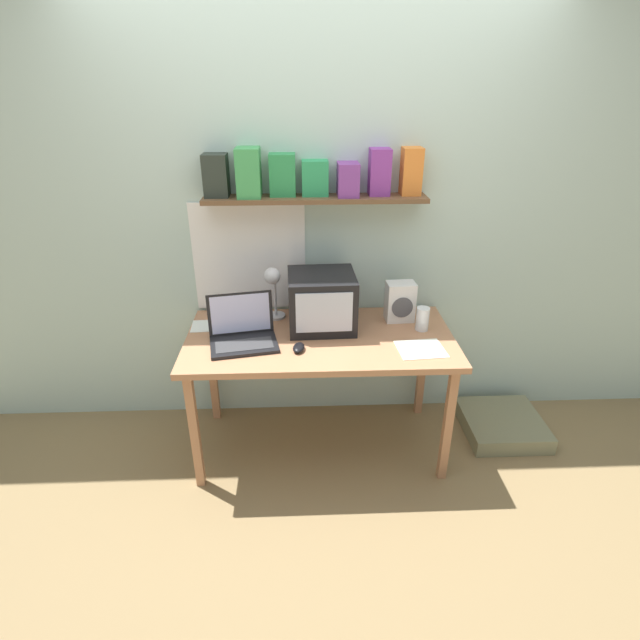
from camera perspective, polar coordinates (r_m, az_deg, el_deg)
name	(u,v)px	position (r m, az deg, el deg)	size (l,w,h in m)	color
ground_plane	(320,444)	(3.18, 0.00, -13.95)	(12.00, 12.00, 0.00)	olive
back_wall	(316,218)	(2.95, -0.42, 11.57)	(5.60, 0.24, 2.60)	#B2CDC5
corner_desk	(320,347)	(2.79, 0.00, -3.09)	(1.48, 0.74, 0.75)	#B37954
crt_monitor	(322,301)	(2.81, 0.19, 2.20)	(0.38, 0.36, 0.31)	black
laptop	(242,331)	(2.71, -8.86, -1.24)	(0.39, 0.32, 0.25)	black
desk_lamp	(273,284)	(2.86, -5.39, 4.13)	(0.11, 0.16, 0.33)	silver
juice_glass	(422,320)	(2.86, 11.62, 0.01)	(0.07, 0.07, 0.13)	white
space_heater	(400,302)	(2.93, 9.13, 2.08)	(0.17, 0.13, 0.23)	white
computer_mouse	(299,348)	(2.61, -2.45, -3.17)	(0.08, 0.11, 0.03)	black
printed_handout	(421,349)	(2.68, 11.44, -3.28)	(0.26, 0.22, 0.00)	white
loose_paper_near_laptop	(218,325)	(2.93, -11.58, -0.60)	(0.31, 0.17, 0.00)	white
floor_cushion	(502,424)	(3.44, 20.09, -11.14)	(0.48, 0.48, 0.10)	gray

